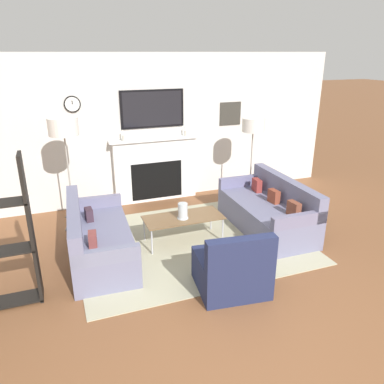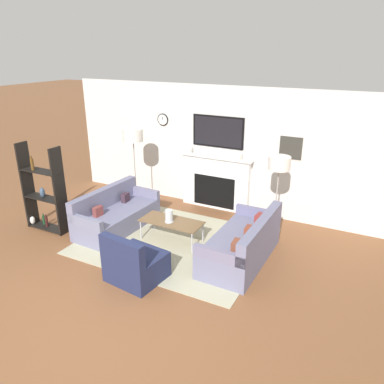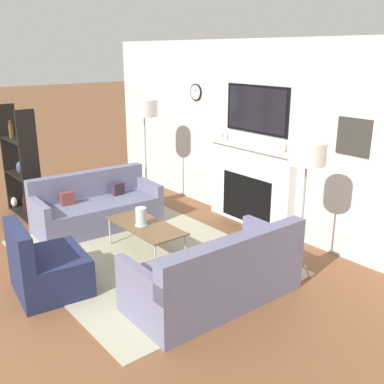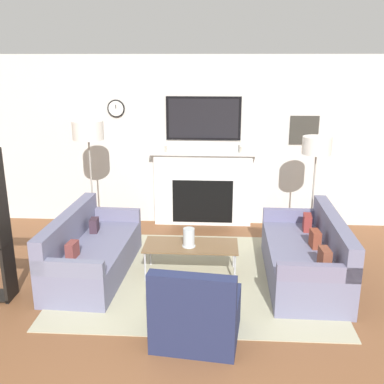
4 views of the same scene
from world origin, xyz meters
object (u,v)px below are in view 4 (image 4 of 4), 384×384
object	(u,v)px
couch_right	(307,258)
armchair	(196,314)
floor_lamp_left	(88,132)
floor_lamp_right	(317,147)
couch_left	(91,253)
coffee_table	(191,247)
hurricane_candle	(189,238)

from	to	relation	value
couch_right	armchair	bearing A→B (deg)	-134.49
armchair	floor_lamp_left	distance (m)	3.20
floor_lamp_right	floor_lamp_left	bearing A→B (deg)	180.00
couch_right	couch_left	bearing A→B (deg)	179.94
armchair	floor_lamp_left	xyz separation A→B (m)	(-1.64, 2.37, 1.37)
coffee_table	floor_lamp_left	xyz separation A→B (m)	(-1.51, 1.00, 1.27)
couch_left	coffee_table	xyz separation A→B (m)	(1.27, 0.05, 0.10)
armchair	couch_right	bearing A→B (deg)	45.51
floor_lamp_right	coffee_table	bearing A→B (deg)	-149.00
armchair	coffee_table	size ratio (longest dim) A/B	0.75
couch_left	floor_lamp_right	bearing A→B (deg)	19.70
floor_lamp_left	floor_lamp_right	world-z (taller)	floor_lamp_left
floor_lamp_right	armchair	bearing A→B (deg)	-122.92
couch_left	armchair	xyz separation A→B (m)	(1.40, -1.32, -0.00)
couch_right	floor_lamp_left	size ratio (longest dim) A/B	1.03
floor_lamp_left	floor_lamp_right	xyz separation A→B (m)	(3.18, 0.00, -0.18)
floor_lamp_right	couch_right	bearing A→B (deg)	-102.94
couch_right	armchair	xyz separation A→B (m)	(-1.29, -1.32, -0.02)
couch_right	floor_lamp_right	bearing A→B (deg)	77.06
couch_left	hurricane_candle	distance (m)	1.27
couch_left	coffee_table	bearing A→B (deg)	2.14
coffee_table	floor_lamp_right	bearing A→B (deg)	31.00
hurricane_candle	couch_left	bearing A→B (deg)	-179.88
couch_right	hurricane_candle	world-z (taller)	couch_right
hurricane_candle	armchair	bearing A→B (deg)	-83.16
floor_lamp_left	couch_left	bearing A→B (deg)	-77.14
couch_right	floor_lamp_right	distance (m)	1.60
couch_right	coffee_table	bearing A→B (deg)	177.98
couch_left	armchair	world-z (taller)	armchair
armchair	coffee_table	distance (m)	1.38
coffee_table	hurricane_candle	size ratio (longest dim) A/B	4.97
couch_left	coffee_table	distance (m)	1.27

